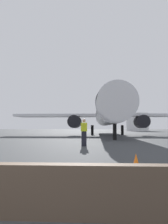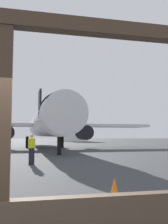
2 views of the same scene
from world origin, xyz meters
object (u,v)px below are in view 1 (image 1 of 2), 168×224
Objects in this scene: traffic_cone at (136,168)px; airplane at (108,113)px; fuel_storage_tank at (137,122)px; ground_crew_worker at (84,132)px.

airplane is at bearing 88.29° from traffic_cone.
fuel_storage_tank is (12.24, 42.41, -0.32)m from airplane.
ground_crew_worker is at bearing -97.36° from airplane.
airplane is 4.46× the size of fuel_storage_tank.
ground_crew_worker is at bearing -103.39° from fuel_storage_tank.
airplane is 18.98× the size of ground_crew_worker.
ground_crew_worker is at bearing 100.37° from traffic_cone.
ground_crew_worker is 63.90m from fuel_storage_tank.
fuel_storage_tank is at bearing 79.59° from traffic_cone.
fuel_storage_tank is (14.79, 62.13, 2.12)m from ground_crew_worker.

